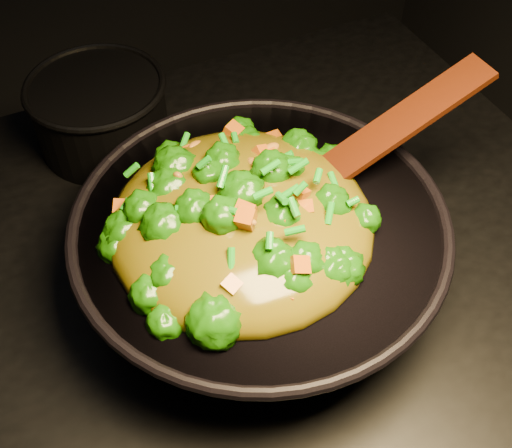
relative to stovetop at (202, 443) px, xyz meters
name	(u,v)px	position (x,y,z in m)	size (l,w,h in m)	color
stovetop	(202,443)	(0.00, 0.00, 0.00)	(1.20, 0.90, 0.90)	black
wok	(260,254)	(0.10, -0.02, 0.51)	(0.42, 0.42, 0.12)	black
stir_fry	(240,195)	(0.08, -0.02, 0.62)	(0.30, 0.30, 0.10)	#195906
spatula	(378,139)	(0.26, 0.00, 0.62)	(0.30, 0.05, 0.01)	#361206
back_pot	(101,114)	(0.00, 0.32, 0.51)	(0.19, 0.19, 0.11)	black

